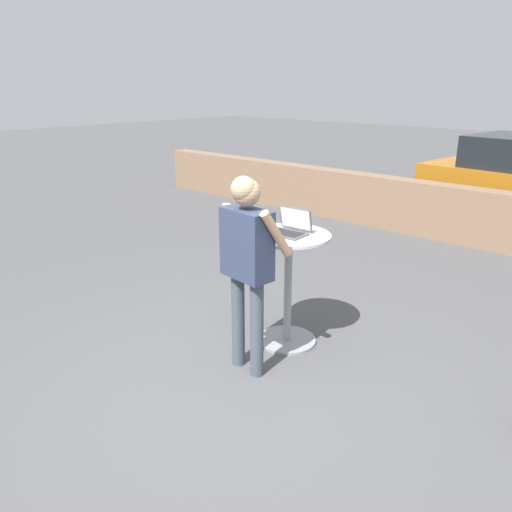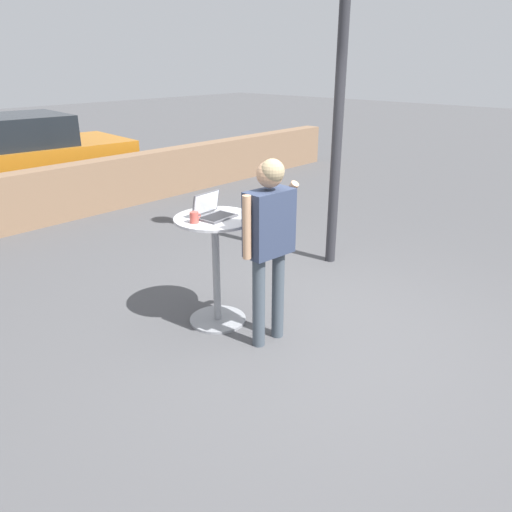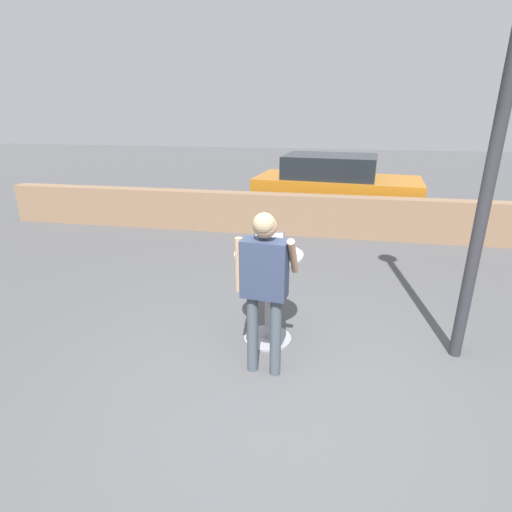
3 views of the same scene
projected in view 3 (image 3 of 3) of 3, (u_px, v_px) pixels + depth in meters
ground_plane at (285, 396)px, 3.67m from camera, size 50.00×50.00×0.00m
pavement_kerb at (315, 216)px, 8.26m from camera, size 13.82×0.35×0.84m
cafe_table at (268, 288)px, 4.37m from camera, size 0.74×0.74×1.05m
laptop at (269, 249)px, 4.23m from camera, size 0.34×0.29×0.22m
coffee_mug at (248, 247)px, 4.27m from camera, size 0.11×0.08×0.10m
standing_person at (264, 275)px, 3.67m from camera, size 0.58×0.34×1.65m
parked_car_near_street at (335, 185)px, 9.58m from camera, size 3.99×2.22×1.48m
street_lamp at (510, 78)px, 3.37m from camera, size 0.32×0.32×4.23m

